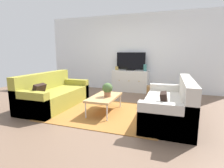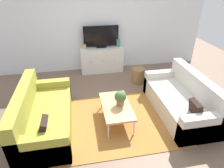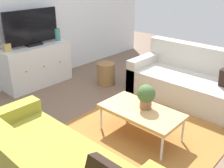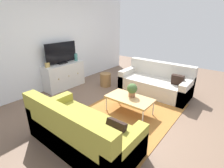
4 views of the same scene
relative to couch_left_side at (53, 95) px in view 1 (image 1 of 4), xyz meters
The scene contains 12 objects.
ground_plane 1.47m from the couch_left_side, ahead, with size 10.00×10.00×0.00m, color brown.
wall_back 3.20m from the couch_left_side, 61.50° to the left, with size 6.40×0.12×2.70m, color white.
area_rug 1.47m from the couch_left_side, ahead, with size 2.50×1.90×0.01m, color #9E662D.
couch_left_side is the anchor object (origin of this frame).
couch_right_side 2.88m from the couch_left_side, ahead, with size 0.90×1.92×0.85m.
coffee_table 1.43m from the couch_left_side, ahead, with size 0.55×1.02×0.38m.
potted_plant 1.53m from the couch_left_side, ahead, with size 0.23×0.23×0.31m.
tv_console 2.80m from the couch_left_side, 58.01° to the left, with size 1.25×0.47×0.75m.
flat_screen_tv 2.92m from the couch_left_side, 58.23° to the left, with size 1.01×0.16×0.63m.
glass_vase 3.15m from the couch_left_side, 50.07° to the left, with size 0.11×0.11×0.23m, color teal.
mantel_clock 2.62m from the couch_left_side, 67.60° to the left, with size 0.11×0.07×0.13m, color tan.
wicker_basket 2.76m from the couch_left_side, 31.74° to the left, with size 0.34×0.34×0.41m, color olive.
Camera 1 is at (1.37, -3.66, 1.33)m, focal length 27.57 mm.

